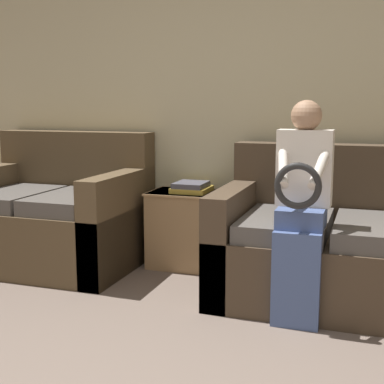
{
  "coord_description": "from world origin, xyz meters",
  "views": [
    {
      "loc": [
        0.7,
        -1.19,
        1.21
      ],
      "look_at": [
        -0.25,
        1.64,
        0.72
      ],
      "focal_mm": 50.0,
      "sensor_mm": 36.0,
      "label": 1
    }
  ],
  "objects_px": {
    "couch_side": "(55,218)",
    "book_stack": "(191,187)",
    "child_left_seated": "(302,202)",
    "couch_main": "(379,250)",
    "side_shelf": "(191,229)"
  },
  "relations": [
    {
      "from": "couch_side",
      "to": "book_stack",
      "type": "relative_size",
      "value": 4.58
    },
    {
      "from": "couch_side",
      "to": "child_left_seated",
      "type": "relative_size",
      "value": 1.05
    },
    {
      "from": "couch_main",
      "to": "book_stack",
      "type": "xyz_separation_m",
      "value": [
        -1.33,
        0.32,
        0.28
      ]
    },
    {
      "from": "couch_main",
      "to": "couch_side",
      "type": "bearing_deg",
      "value": 178.17
    },
    {
      "from": "couch_main",
      "to": "child_left_seated",
      "type": "bearing_deg",
      "value": -135.29
    },
    {
      "from": "child_left_seated",
      "to": "couch_main",
      "type": "bearing_deg",
      "value": 44.71
    },
    {
      "from": "couch_main",
      "to": "child_left_seated",
      "type": "xyz_separation_m",
      "value": [
        -0.43,
        -0.42,
        0.35
      ]
    },
    {
      "from": "couch_main",
      "to": "side_shelf",
      "type": "xyz_separation_m",
      "value": [
        -1.33,
        0.32,
        -0.03
      ]
    },
    {
      "from": "couch_main",
      "to": "book_stack",
      "type": "distance_m",
      "value": 1.39
    },
    {
      "from": "couch_main",
      "to": "child_left_seated",
      "type": "distance_m",
      "value": 0.7
    },
    {
      "from": "book_stack",
      "to": "side_shelf",
      "type": "bearing_deg",
      "value": -121.39
    },
    {
      "from": "couch_side",
      "to": "book_stack",
      "type": "height_order",
      "value": "couch_side"
    },
    {
      "from": "child_left_seated",
      "to": "side_shelf",
      "type": "height_order",
      "value": "child_left_seated"
    },
    {
      "from": "couch_main",
      "to": "couch_side",
      "type": "distance_m",
      "value": 2.35
    },
    {
      "from": "child_left_seated",
      "to": "side_shelf",
      "type": "relative_size",
      "value": 2.01
    }
  ]
}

